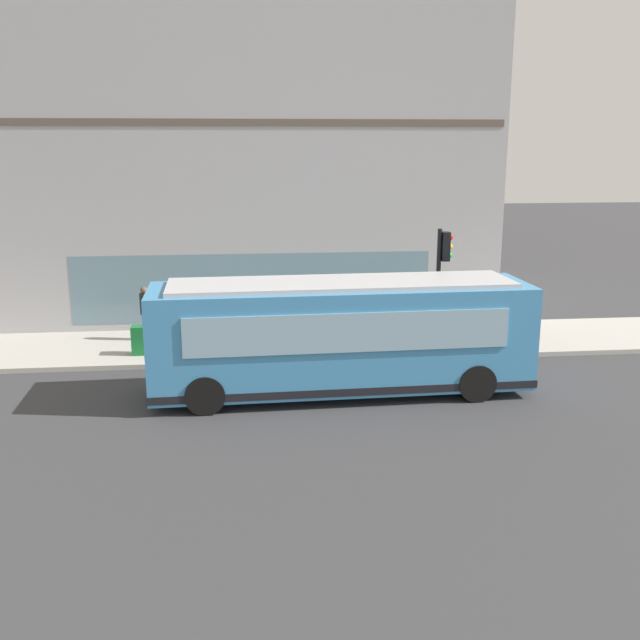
% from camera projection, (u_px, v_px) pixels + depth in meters
% --- Properties ---
extents(ground, '(120.00, 120.00, 0.00)m').
position_uv_depth(ground, '(259.00, 394.00, 19.64)').
color(ground, '#38383A').
extents(sidewalk_curb, '(4.19, 40.00, 0.15)m').
position_uv_depth(sidewalk_curb, '(256.00, 345.00, 24.15)').
color(sidewalk_curb, '#B2ADA3').
rests_on(sidewalk_curb, ground).
extents(building_corner, '(8.05, 17.98, 13.16)m').
position_uv_depth(building_corner, '(249.00, 143.00, 28.50)').
color(building_corner, '#A8A8AD').
rests_on(building_corner, ground).
extents(city_bus_nearside, '(2.83, 10.11, 3.07)m').
position_uv_depth(city_bus_nearside, '(340.00, 337.00, 19.43)').
color(city_bus_nearside, '#3F8CC6').
rests_on(city_bus_nearside, ground).
extents(traffic_light_near_corner, '(0.32, 0.49, 3.86)m').
position_uv_depth(traffic_light_near_corner, '(442.00, 266.00, 22.70)').
color(traffic_light_near_corner, black).
rests_on(traffic_light_near_corner, sidewalk_curb).
extents(fire_hydrant, '(0.35, 0.35, 0.74)m').
position_uv_depth(fire_hydrant, '(389.00, 332.00, 24.01)').
color(fire_hydrant, gold).
rests_on(fire_hydrant, sidewalk_curb).
extents(pedestrian_near_hydrant, '(0.32, 0.32, 1.68)m').
position_uv_depth(pedestrian_near_hydrant, '(246.00, 326.00, 22.40)').
color(pedestrian_near_hydrant, '#8C3F8C').
rests_on(pedestrian_near_hydrant, sidewalk_curb).
extents(pedestrian_walking_along_curb, '(0.32, 0.32, 1.81)m').
position_uv_depth(pedestrian_walking_along_curb, '(145.00, 309.00, 24.26)').
color(pedestrian_walking_along_curb, '#8C3F8C').
rests_on(pedestrian_walking_along_curb, sidewalk_curb).
extents(newspaper_vending_box, '(0.44, 0.43, 0.90)m').
position_uv_depth(newspaper_vending_box, '(139.00, 340.00, 22.74)').
color(newspaper_vending_box, '#197233').
rests_on(newspaper_vending_box, sidewalk_curb).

